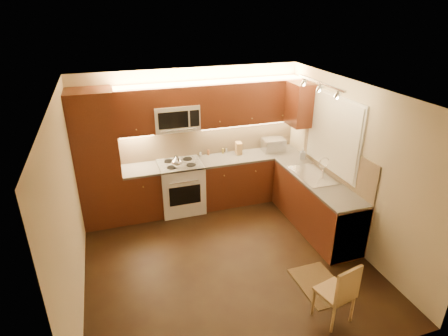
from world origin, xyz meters
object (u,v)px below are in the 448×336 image
object	(u,v)px
kettle	(177,161)
toaster_oven	(273,145)
microwave	(176,117)
dining_chair	(335,291)
knife_block	(239,148)
stove	(181,187)
soap_bottle	(303,154)
sink	(314,171)

from	to	relation	value
kettle	toaster_oven	distance (m)	1.93
microwave	dining_chair	size ratio (longest dim) A/B	0.90
knife_block	stove	bearing A→B (deg)	-167.22
kettle	knife_block	distance (m)	1.27
knife_block	soap_bottle	world-z (taller)	knife_block
kettle	stove	bearing A→B (deg)	39.24
microwave	knife_block	bearing A→B (deg)	0.50
dining_chair	kettle	bearing A→B (deg)	100.13
sink	toaster_oven	world-z (taller)	toaster_oven
stove	sink	world-z (taller)	sink
microwave	dining_chair	bearing A→B (deg)	-70.11
soap_bottle	kettle	bearing A→B (deg)	-165.21
toaster_oven	knife_block	world-z (taller)	toaster_oven
microwave	knife_block	size ratio (longest dim) A/B	3.36
sink	dining_chair	world-z (taller)	sink
sink	toaster_oven	xyz separation A→B (m)	(-0.17, 1.20, 0.05)
microwave	sink	bearing A→B (deg)	-32.21
stove	knife_block	size ratio (longest dim) A/B	4.07
soap_bottle	dining_chair	world-z (taller)	soap_bottle
toaster_oven	knife_block	bearing A→B (deg)	176.55
knife_block	microwave	bearing A→B (deg)	-173.90
kettle	toaster_oven	size ratio (longest dim) A/B	0.54
sink	soap_bottle	world-z (taller)	soap_bottle
knife_block	dining_chair	distance (m)	3.32
microwave	soap_bottle	world-z (taller)	microwave
sink	stove	bearing A→B (deg)	150.64
knife_block	soap_bottle	distance (m)	1.17
sink	dining_chair	bearing A→B (deg)	-112.47
kettle	knife_block	xyz separation A→B (m)	(1.23, 0.30, -0.02)
soap_bottle	knife_block	bearing A→B (deg)	171.79
toaster_oven	dining_chair	bearing A→B (deg)	-99.43
toaster_oven	knife_block	xyz separation A→B (m)	(-0.68, 0.07, -0.01)
kettle	soap_bottle	xyz separation A→B (m)	(2.24, -0.30, -0.02)
stove	toaster_oven	bearing A→B (deg)	2.45
stove	knife_block	world-z (taller)	knife_block
microwave	dining_chair	xyz separation A→B (m)	(1.18, -3.25, -1.30)
kettle	dining_chair	distance (m)	3.28
stove	soap_bottle	size ratio (longest dim) A/B	4.33
microwave	sink	size ratio (longest dim) A/B	0.88
toaster_oven	stove	bearing A→B (deg)	-175.40
toaster_oven	soap_bottle	distance (m)	0.63
microwave	toaster_oven	world-z (taller)	microwave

